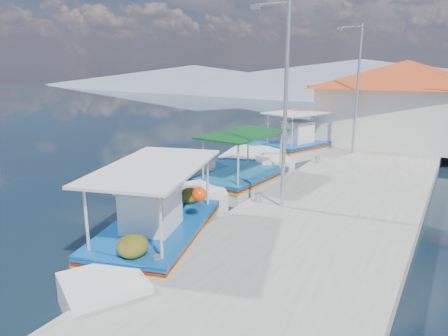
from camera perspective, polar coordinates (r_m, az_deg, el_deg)
The scene contains 11 objects.
ground at distance 13.81m, azimuth -13.55°, elevation -6.33°, with size 160.00×160.00×0.00m, color black.
quay at distance 16.23m, azimuth 17.58°, elevation -2.55°, with size 5.00×44.00×0.50m, color #ADABA2.
bollards at distance 15.97m, azimuth 9.74°, elevation -0.84°, with size 0.20×17.20×0.30m.
main_caique at distance 11.05m, azimuth -8.86°, elevation -8.69°, with size 3.66×7.42×2.55m.
caique_green_canopy at distance 15.91m, azimuth 2.78°, elevation -1.76°, with size 2.40×6.57×2.47m.
caique_blue_hull at distance 19.88m, azimuth 3.14°, elevation 1.24°, with size 2.38×5.58×1.01m.
caique_far at distance 22.27m, azimuth 10.57°, elevation 2.98°, with size 3.85×6.79×2.56m.
harbor_building at distance 24.50m, azimuth 23.48°, elevation 8.51°, with size 10.49×10.49×4.40m.
lamp_post_near at distance 12.18m, azimuth 8.09°, elevation 9.83°, with size 1.21×0.14×6.00m.
lamp_post_far at distance 20.78m, azimuth 17.68°, elevation 11.15°, with size 1.21×0.14×6.00m.
mountain_ridge at distance 65.36m, azimuth 28.28°, elevation 10.32°, with size 171.40×96.00×5.50m.
Camera 1 is at (9.06, -9.25, 4.79)m, focal length 33.22 mm.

